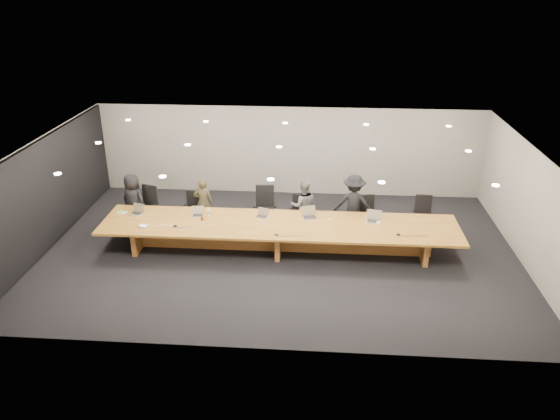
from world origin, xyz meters
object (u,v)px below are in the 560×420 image
Objects in this scene: person_d at (354,204)px; water_bottle at (209,212)px; person_a at (133,201)px; laptop_b at (198,212)px; chair_far_right at (423,215)px; chair_far_left at (146,206)px; conference_table at (279,232)px; laptop_a at (136,209)px; person_c at (303,206)px; laptop_d at (310,213)px; av_box at (143,226)px; paper_cup_far at (378,223)px; paper_cup_near at (330,220)px; laptop_c at (261,213)px; chair_left at (192,209)px; laptop_e at (374,217)px; chair_mid_right at (297,213)px; mic_left at (175,226)px; mic_right at (398,234)px; person_b at (203,203)px; chair_right at (368,215)px; chair_mid_left at (265,208)px; amber_mug at (202,218)px; mic_center at (276,234)px.

water_bottle is (-3.78, -0.93, 0.03)m from person_d.
person_a reaches higher than laptop_b.
chair_far_right is at bearing -157.87° from person_a.
laptop_b is at bearing -14.13° from chair_far_left.
conference_table is 3.80m from laptop_a.
person_a is 1.07× the size of person_c.
av_box is at bearing 173.04° from laptop_d.
laptop_a is 6.26m from paper_cup_far.
conference_table is at bearing -170.49° from paper_cup_near.
laptop_d is (0.19, -0.86, 0.17)m from person_c.
chair_left is at bearing 177.71° from laptop_c.
laptop_e is 4.23m from water_bottle.
mic_left is at bearing -133.32° from chair_mid_right.
person_a is at bearing 153.04° from laptop_d.
laptop_b is 5.12m from mic_right.
chair_left is 1.67m from mic_left.
chair_right is at bearing 173.14° from person_b.
amber_mug is (-1.48, -1.25, 0.19)m from chair_mid_left.
chair_mid_left reaches higher than water_bottle.
chair_right is at bearing 15.19° from amber_mug.
laptop_c is at bearing -164.43° from chair_far_right.
person_d is 13.51× the size of mic_left.
laptop_a reaches higher than mic_left.
chair_far_left reaches higher than laptop_c.
person_d is 5.77m from laptop_a.
laptop_b is at bearing 18.26° from laptop_a.
person_c is 15.50× the size of amber_mug.
person_d is 1.23m from paper_cup_near.
person_c is (2.77, 0.00, 0.00)m from person_b.
chair_left is 0.69× the size of person_b.
person_c is 1.36m from person_d.
chair_left is at bearing 103.55° from laptop_b.
laptop_c is at bearing -14.91° from chair_left.
conference_table is 0.94m from laptop_d.
mic_center is at bearing -163.25° from paper_cup_far.
person_b reaches higher than chair_far_right.
av_box is at bearing -163.26° from chair_far_right.
chair_mid_left is at bearing 125.48° from laptop_d.
water_bottle is at bearing -166.92° from chair_far_right.
person_d is 1.08m from laptop_e.
water_bottle is 0.28m from amber_mug.
person_d reaches higher than chair_left.
chair_right is 1.17m from paper_cup_far.
paper_cup_far is (5.03, -1.19, 0.30)m from chair_left.
laptop_a reaches higher than chair_left.
mic_left is at bearing 70.09° from person_b.
chair_far_left is at bearing 175.74° from chair_mid_left.
person_b is 2.77m from person_c.
person_c is at bearing 24.97° from amber_mug.
paper_cup_near is (5.11, -1.10, 0.23)m from chair_far_left.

